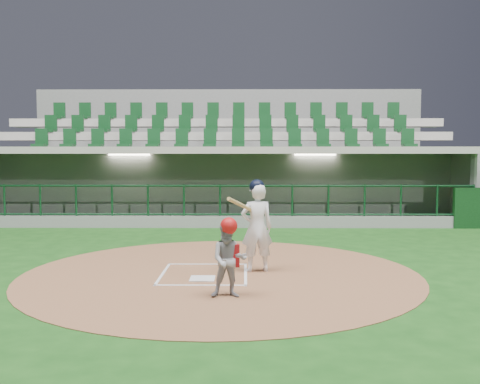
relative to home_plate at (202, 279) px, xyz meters
name	(u,v)px	position (x,y,z in m)	size (l,w,h in m)	color
ground	(205,271)	(0.00, 0.70, -0.02)	(120.00, 120.00, 0.00)	#144012
dirt_circle	(221,273)	(0.30, 0.50, -0.02)	(7.20, 7.20, 0.01)	brown
home_plate	(202,279)	(0.00, 0.00, 0.00)	(0.43, 0.43, 0.02)	silver
batter_box_chalk	(204,274)	(0.00, 0.40, 0.00)	(1.55, 1.80, 0.01)	silver
dugout_structure	(225,191)	(0.06, 8.51, 0.95)	(16.40, 3.70, 3.00)	slate
seating_deck	(226,174)	(0.00, 11.61, 1.40)	(17.00, 6.72, 5.15)	slate
batter	(257,225)	(0.96, 0.65, 0.85)	(0.87, 0.89, 1.71)	white
catcher	(229,258)	(0.50, -1.15, 0.59)	(0.56, 0.45, 1.22)	#96969C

